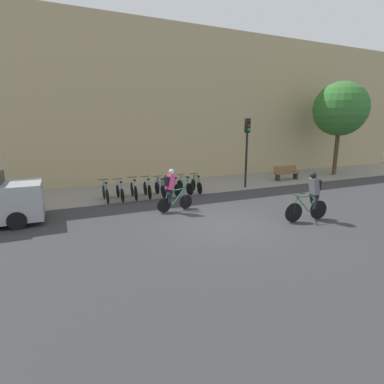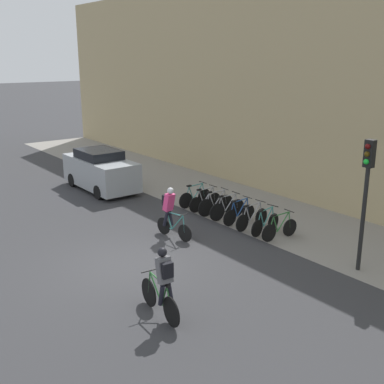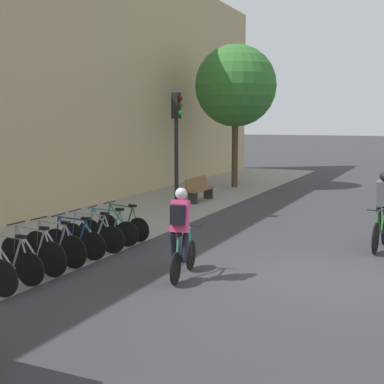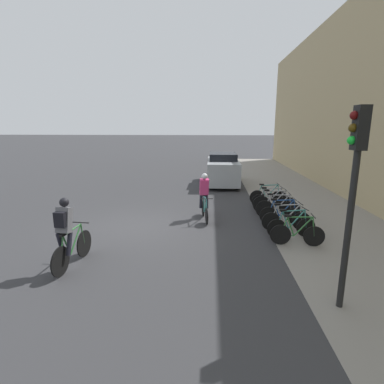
% 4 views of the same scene
% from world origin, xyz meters
% --- Properties ---
extents(ground, '(200.00, 200.00, 0.00)m').
position_xyz_m(ground, '(0.00, 0.00, 0.00)').
color(ground, '#333335').
extents(kerb_strip, '(44.00, 4.50, 0.01)m').
position_xyz_m(kerb_strip, '(0.00, 6.75, 0.00)').
color(kerb_strip, gray).
rests_on(kerb_strip, ground).
extents(building_facade, '(44.00, 0.60, 9.34)m').
position_xyz_m(building_facade, '(0.00, 9.30, 4.67)').
color(building_facade, tan).
rests_on(building_facade, ground).
extents(cyclist_pink, '(1.61, 0.52, 1.74)m').
position_xyz_m(cyclist_pink, '(-1.10, 2.31, 0.95)').
color(cyclist_pink, black).
rests_on(cyclist_pink, ground).
extents(cyclist_grey, '(1.82, 0.48, 1.80)m').
position_xyz_m(cyclist_grey, '(3.16, -0.90, 0.95)').
color(cyclist_grey, black).
rests_on(cyclist_grey, ground).
extents(parked_bike_0, '(0.46, 1.62, 0.96)m').
position_xyz_m(parked_bike_0, '(-3.29, 5.08, 0.39)').
color(parked_bike_0, black).
rests_on(parked_bike_0, ground).
extents(parked_bike_1, '(0.46, 1.61, 0.95)m').
position_xyz_m(parked_bike_1, '(-2.63, 5.08, 0.39)').
color(parked_bike_1, black).
rests_on(parked_bike_1, ground).
extents(parked_bike_2, '(0.46, 1.69, 0.98)m').
position_xyz_m(parked_bike_2, '(-1.97, 5.08, 0.41)').
color(parked_bike_2, black).
rests_on(parked_bike_2, ground).
extents(parked_bike_3, '(0.46, 1.64, 0.98)m').
position_xyz_m(parked_bike_3, '(-1.31, 5.08, 0.40)').
color(parked_bike_3, black).
rests_on(parked_bike_3, ground).
extents(parked_bike_4, '(0.46, 1.58, 0.94)m').
position_xyz_m(parked_bike_4, '(-0.65, 5.08, 0.38)').
color(parked_bike_4, black).
rests_on(parked_bike_4, ground).
extents(parked_bike_5, '(0.46, 1.65, 0.95)m').
position_xyz_m(parked_bike_5, '(0.01, 5.08, 0.39)').
color(parked_bike_5, black).
rests_on(parked_bike_5, ground).
extents(parked_bike_6, '(0.46, 1.55, 0.94)m').
position_xyz_m(parked_bike_6, '(0.67, 5.08, 0.38)').
color(parked_bike_6, black).
rests_on(parked_bike_6, ground).
extents(parked_bike_7, '(0.46, 1.56, 0.94)m').
position_xyz_m(parked_bike_7, '(1.33, 5.08, 0.38)').
color(parked_bike_7, black).
rests_on(parked_bike_7, ground).
extents(traffic_light_pole, '(0.26, 0.30, 3.79)m').
position_xyz_m(traffic_light_pole, '(4.37, 5.07, 2.62)').
color(traffic_light_pole, black).
rests_on(traffic_light_pole, ground).
extents(parked_car, '(4.30, 1.84, 1.85)m').
position_xyz_m(parked_car, '(-7.94, 3.24, 0.90)').
color(parked_car, '#9EA3A8').
rests_on(parked_car, ground).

